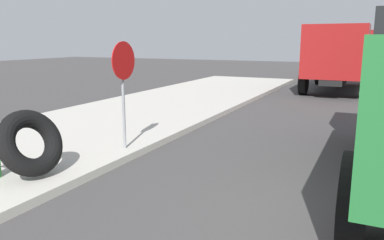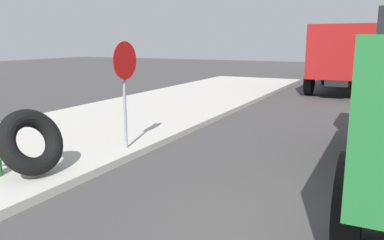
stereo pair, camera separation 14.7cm
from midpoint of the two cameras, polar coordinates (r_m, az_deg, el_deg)
ground_plane at (r=5.39m, az=21.06°, el=-15.09°), size 80.00×80.00×0.00m
loose_tire at (r=6.83m, az=-22.07°, el=-3.02°), size 1.22×0.90×1.15m
stop_sign at (r=7.93m, az=-9.36°, el=6.55°), size 0.76×0.08×2.19m
dump_truck_gray at (r=19.65m, az=22.07°, el=8.63°), size 7.03×2.87×3.00m
dump_truck_red at (r=29.87m, az=26.20°, el=9.04°), size 7.01×2.83×3.00m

